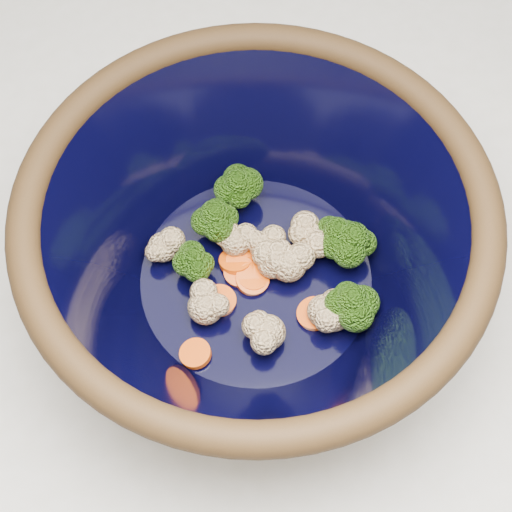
% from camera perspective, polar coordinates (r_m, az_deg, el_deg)
% --- Properties ---
extents(ground, '(3.00, 3.00, 0.00)m').
position_cam_1_polar(ground, '(1.58, 0.87, -13.45)').
color(ground, '#9E7A54').
rests_on(ground, ground).
extents(counter, '(1.20, 1.20, 0.90)m').
position_cam_1_polar(counter, '(1.15, 1.17, -7.80)').
color(counter, silver).
rests_on(counter, ground).
extents(mixing_bowl, '(0.40, 0.40, 0.17)m').
position_cam_1_polar(mixing_bowl, '(0.61, -0.00, 0.73)').
color(mixing_bowl, black).
rests_on(mixing_bowl, counter).
extents(vegetable_pile, '(0.21, 0.19, 0.05)m').
position_cam_1_polar(vegetable_pile, '(0.64, 1.78, -0.03)').
color(vegetable_pile, '#608442').
rests_on(vegetable_pile, mixing_bowl).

